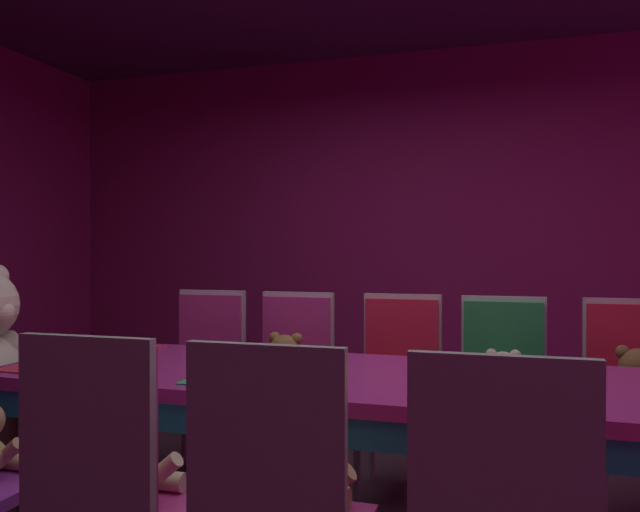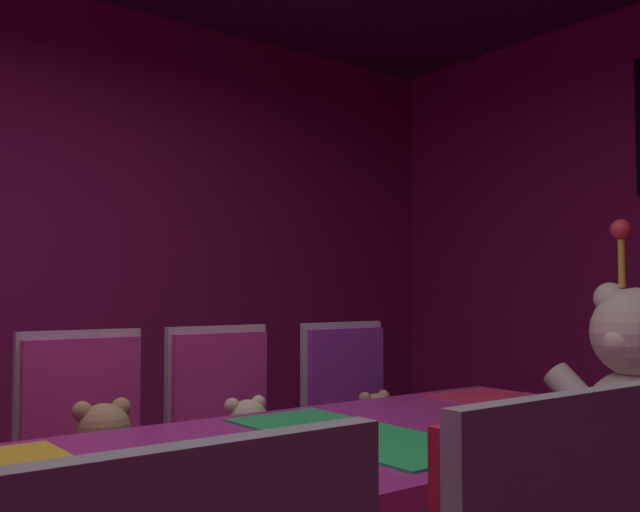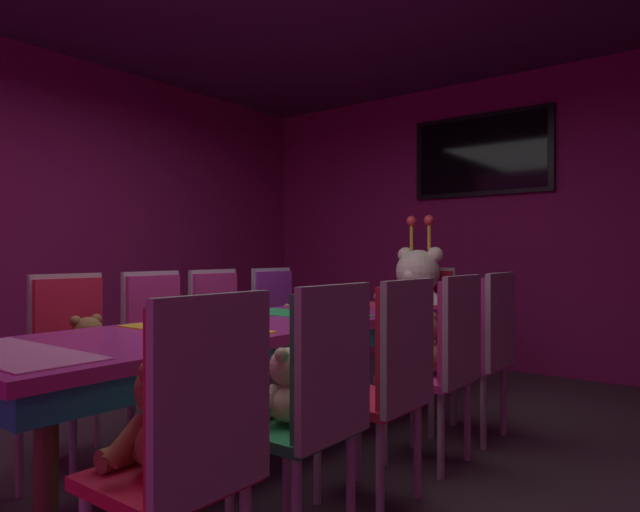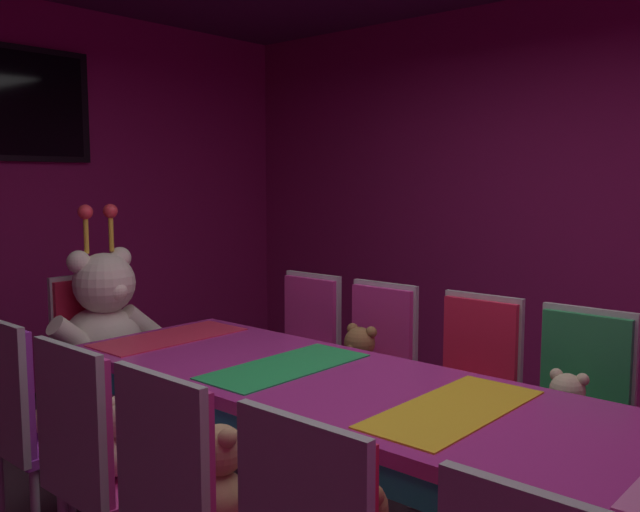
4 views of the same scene
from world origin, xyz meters
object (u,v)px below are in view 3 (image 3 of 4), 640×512
at_px(banquet_table, 255,337).
at_px(chair_right_4, 488,339).
at_px(chair_left_4, 279,319).
at_px(teddy_left_4, 293,323).
at_px(chair_right_2, 392,369).
at_px(king_teddy_bear, 417,297).
at_px(teddy_right_1, 287,390).
at_px(teddy_left_2, 174,336).
at_px(teddy_right_0, 162,422).
at_px(wall_tv, 481,155).
at_px(chair_left_2, 159,334).
at_px(chair_left_3, 220,326).
at_px(chair_right_3, 448,351).
at_px(throne_chair, 427,316).
at_px(teddy_right_3, 422,348).
at_px(teddy_left_1, 88,350).
at_px(chair_right_1, 317,392).
at_px(teddy_left_3, 235,330).
at_px(chair_right_0, 195,433).
at_px(chair_left_1, 74,346).

xyz_separation_m(banquet_table, chair_right_4, (0.84, 1.08, -0.06)).
xyz_separation_m(chair_left_4, teddy_left_4, (0.14, -0.00, -0.03)).
distance_m(chair_right_2, king_teddy_bear, 2.03).
relative_size(banquet_table, teddy_right_1, 9.34).
height_order(teddy_left_2, teddy_right_0, teddy_right_0).
height_order(teddy_left_2, wall_tv, wall_tv).
bearing_deg(chair_left_2, wall_tv, 74.83).
distance_m(banquet_table, chair_right_4, 1.37).
distance_m(banquet_table, teddy_right_0, 1.31).
distance_m(chair_left_3, chair_right_3, 1.67).
distance_m(banquet_table, chair_left_2, 0.84).
relative_size(teddy_left_4, throne_chair, 0.28).
xyz_separation_m(teddy_right_1, king_teddy_bear, (-0.68, 2.35, 0.18)).
height_order(chair_left_4, chair_right_2, same).
bearing_deg(chair_right_4, teddy_right_1, 84.42).
distance_m(teddy_left_2, chair_left_3, 0.53).
bearing_deg(chair_left_3, banquet_table, -32.12).
bearing_deg(teddy_right_3, chair_right_4, -106.35).
xyz_separation_m(teddy_left_2, chair_left_3, (-0.15, 0.51, -0.00)).
distance_m(chair_left_3, teddy_right_1, 1.86).
relative_size(teddy_left_2, chair_left_3, 0.35).
bearing_deg(teddy_right_1, wall_tv, -79.36).
height_order(teddy_left_2, throne_chair, throne_chair).
height_order(chair_left_2, chair_left_3, same).
xyz_separation_m(teddy_right_0, chair_right_4, (0.15, 2.19, -0.00)).
bearing_deg(teddy_left_4, wall_tv, 71.33).
relative_size(chair_right_2, throne_chair, 1.00).
relative_size(chair_left_3, teddy_right_3, 2.84).
xyz_separation_m(chair_left_2, king_teddy_bear, (0.84, 1.79, 0.16)).
distance_m(teddy_left_1, throne_chair, 2.61).
xyz_separation_m(teddy_right_0, chair_right_2, (0.15, 1.08, -0.00)).
xyz_separation_m(chair_right_1, teddy_right_3, (-0.14, 1.09, 0.00)).
xyz_separation_m(banquet_table, teddy_right_0, (0.70, -1.11, -0.06)).
distance_m(teddy_left_3, chair_right_0, 2.25).
relative_size(chair_right_3, wall_tv, 0.73).
bearing_deg(wall_tv, teddy_right_3, -74.94).
bearing_deg(chair_right_1, chair_left_1, -0.05).
bearing_deg(chair_right_1, banquet_table, -32.90).
xyz_separation_m(teddy_right_0, teddy_right_3, (-0.01, 1.66, -0.00)).
height_order(chair_left_1, throne_chair, same).
xyz_separation_m(chair_right_0, chair_right_3, (-0.01, 1.66, 0.00)).
xyz_separation_m(chair_right_2, chair_right_4, (-0.00, 1.10, 0.00)).
bearing_deg(teddy_right_1, king_teddy_bear, -73.73).
bearing_deg(teddy_left_2, chair_right_0, -36.27).
bearing_deg(teddy_left_3, chair_left_1, -97.52).
relative_size(teddy_right_0, wall_tv, 0.26).
bearing_deg(teddy_right_0, chair_right_2, -97.71).
height_order(chair_left_3, teddy_left_4, chair_left_3).
bearing_deg(teddy_left_1, banquet_table, 37.80).
bearing_deg(chair_right_0, teddy_right_0, 0.00).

